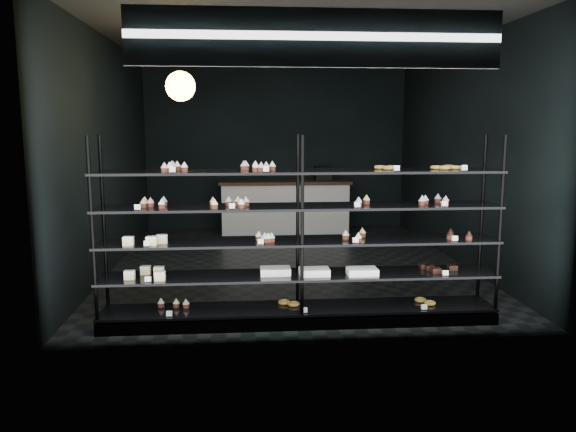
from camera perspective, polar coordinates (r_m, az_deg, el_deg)
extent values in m
cube|color=black|center=(8.21, 0.09, -4.87)|extent=(5.00, 6.00, 0.01)
cube|color=black|center=(8.06, 0.10, 17.72)|extent=(5.00, 6.00, 0.01)
cube|color=black|center=(10.97, -1.20, 7.09)|extent=(5.00, 0.01, 3.20)
cube|color=black|center=(5.00, 2.91, 4.59)|extent=(5.00, 0.01, 3.20)
cube|color=black|center=(8.16, -17.78, 5.94)|extent=(0.01, 6.00, 3.20)
cube|color=black|center=(8.55, 17.13, 6.10)|extent=(0.01, 6.00, 3.20)
cube|color=black|center=(5.85, 1.18, -10.18)|extent=(4.00, 0.50, 0.12)
cylinder|color=black|center=(5.55, -19.24, -1.87)|extent=(0.04, 0.04, 1.85)
cylinder|color=black|center=(5.97, -18.19, -1.06)|extent=(0.04, 0.04, 1.85)
cylinder|color=black|center=(5.40, 1.45, -1.65)|extent=(0.04, 0.04, 1.85)
cylinder|color=black|center=(5.83, 1.00, -0.84)|extent=(0.04, 0.04, 1.85)
cylinder|color=black|center=(5.93, 20.74, -1.26)|extent=(0.04, 0.04, 1.85)
cylinder|color=black|center=(6.33, 19.05, -0.55)|extent=(0.04, 0.04, 1.85)
cube|color=black|center=(5.82, 1.19, -9.34)|extent=(4.00, 0.50, 0.03)
cube|color=black|center=(5.72, 1.20, -6.02)|extent=(4.00, 0.50, 0.02)
cube|color=black|center=(5.64, 1.21, -2.58)|extent=(4.00, 0.50, 0.02)
cube|color=black|center=(5.58, 1.22, 0.94)|extent=(4.00, 0.50, 0.02)
cube|color=black|center=(5.54, 1.23, 4.53)|extent=(4.00, 0.50, 0.02)
cube|color=white|center=(5.37, -11.81, 4.59)|extent=(0.06, 0.04, 0.06)
cube|color=white|center=(5.33, -2.68, 4.74)|extent=(0.05, 0.04, 0.06)
cube|color=white|center=(5.52, 10.62, 4.75)|extent=(0.05, 0.04, 0.06)
cube|color=white|center=(5.74, 17.32, 4.66)|extent=(0.06, 0.04, 0.06)
cube|color=white|center=(5.45, -14.64, 0.85)|extent=(0.06, 0.04, 0.06)
cube|color=white|center=(5.37, -5.87, 0.98)|extent=(0.05, 0.04, 0.06)
cube|color=white|center=(5.47, 6.75, 1.12)|extent=(0.06, 0.04, 0.06)
cube|color=white|center=(5.70, 15.25, 1.18)|extent=(0.06, 0.04, 0.06)
cube|color=white|center=(5.50, -14.25, -2.75)|extent=(0.06, 0.04, 0.06)
cube|color=white|center=(5.43, -2.47, -2.64)|extent=(0.06, 0.04, 0.06)
cube|color=white|center=(5.53, 6.64, -2.48)|extent=(0.06, 0.04, 0.06)
cube|color=white|center=(5.82, 16.89, -2.22)|extent=(0.06, 0.04, 0.06)
cube|color=white|center=(5.59, -14.45, -6.27)|extent=(0.06, 0.04, 0.06)
cube|color=white|center=(5.87, 15.81, -5.60)|extent=(0.06, 0.04, 0.06)
cube|color=white|center=(5.65, -11.48, -9.70)|extent=(0.06, 0.04, 0.06)
cube|color=white|center=(5.64, 1.20, -9.57)|extent=(0.05, 0.04, 0.06)
cube|color=white|center=(5.88, 13.31, -9.01)|extent=(0.06, 0.04, 0.06)
cube|color=#0C113F|center=(5.12, 2.90, 17.61)|extent=(3.20, 0.04, 0.45)
cube|color=white|center=(5.10, 2.93, 17.65)|extent=(3.30, 0.02, 0.50)
cylinder|color=black|center=(6.84, -10.99, 16.59)|extent=(0.01, 0.01, 0.56)
sphere|color=#EDB753|center=(6.80, -10.87, 12.82)|extent=(0.34, 0.34, 0.34)
cube|color=silver|center=(10.58, -0.32, 0.81)|extent=(2.35, 0.60, 0.92)
cube|color=black|center=(10.52, -0.32, 3.46)|extent=(2.44, 0.65, 0.06)
cube|color=black|center=(10.58, 3.58, 4.32)|extent=(0.30, 0.30, 0.25)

